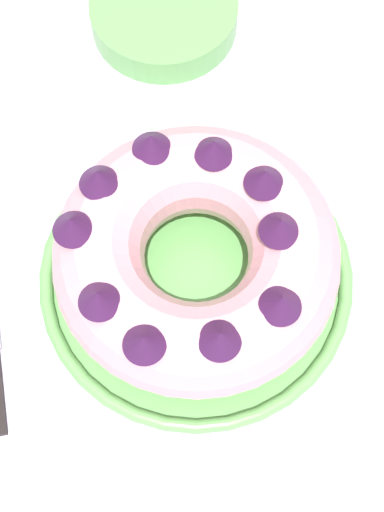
% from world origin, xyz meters
% --- Properties ---
extents(ground_plane, '(8.00, 8.00, 0.00)m').
position_xyz_m(ground_plane, '(0.00, 0.00, 0.00)').
color(ground_plane, gray).
extents(dining_table, '(1.19, 1.26, 0.77)m').
position_xyz_m(dining_table, '(0.00, 0.00, 0.68)').
color(dining_table, silver).
rests_on(dining_table, ground_plane).
extents(serving_dish, '(0.29, 0.29, 0.02)m').
position_xyz_m(serving_dish, '(-0.00, -0.02, 0.78)').
color(serving_dish, '#6BB760').
rests_on(serving_dish, dining_table).
extents(bundt_cake, '(0.25, 0.25, 0.10)m').
position_xyz_m(bundt_cake, '(-0.00, -0.02, 0.84)').
color(bundt_cake, '#E09EAD').
rests_on(bundt_cake, serving_dish).
extents(side_bowl, '(0.16, 0.16, 0.03)m').
position_xyz_m(side_bowl, '(0.03, 0.28, 0.79)').
color(side_bowl, '#6BB760').
rests_on(side_bowl, dining_table).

